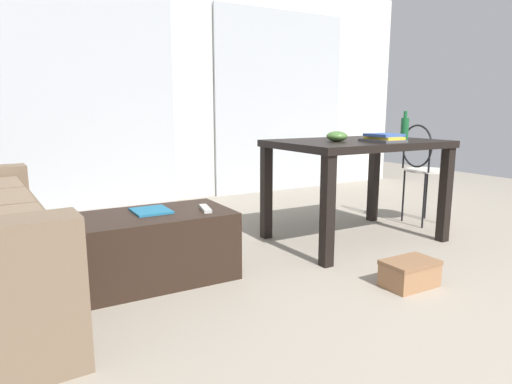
{
  "coord_description": "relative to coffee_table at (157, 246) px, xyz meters",
  "views": [
    {
      "loc": [
        -1.83,
        -0.89,
        0.97
      ],
      "look_at": [
        -0.34,
        1.71,
        0.41
      ],
      "focal_mm": 31.11,
      "sensor_mm": 36.0,
      "label": 1
    }
  ],
  "objects": [
    {
      "name": "ground_plane",
      "position": [
        1.11,
        -0.06,
        -0.2
      ],
      "size": [
        8.95,
        8.95,
        0.0
      ],
      "primitive_type": "plane",
      "color": "gray"
    },
    {
      "name": "curtains",
      "position": [
        1.11,
        2.12,
        0.86
      ],
      "size": [
        3.94,
        0.03,
        2.11
      ],
      "color": "#B2B7BC",
      "rests_on": "ground"
    },
    {
      "name": "book_stack",
      "position": [
        1.58,
        -0.18,
        0.58
      ],
      "size": [
        0.21,
        0.3,
        0.06
      ],
      "color": "#4C4C51",
      "rests_on": "craft_table"
    },
    {
      "name": "bottle_near",
      "position": [
        1.93,
        -0.04,
        0.64
      ],
      "size": [
        0.06,
        0.06,
        0.21
      ],
      "color": "#195B2D",
      "rests_on": "craft_table"
    },
    {
      "name": "coffee_table",
      "position": [
        0.0,
        0.0,
        0.0
      ],
      "size": [
        0.85,
        0.5,
        0.39
      ],
      "color": "black",
      "rests_on": "ground"
    },
    {
      "name": "scissors",
      "position": [
        1.98,
        0.18,
        0.56
      ],
      "size": [
        0.07,
        0.1,
        0.0
      ],
      "color": "#9EA0A5",
      "rests_on": "craft_table"
    },
    {
      "name": "tv_remote_primary",
      "position": [
        0.28,
        -0.07,
        0.21
      ],
      "size": [
        0.08,
        0.19,
        0.02
      ],
      "primitive_type": "cube",
      "rotation": [
        0.0,
        0.0,
        -0.22
      ],
      "color": "#B7B7B2",
      "rests_on": "coffee_table"
    },
    {
      "name": "craft_table",
      "position": [
        1.54,
        0.05,
        0.45
      ],
      "size": [
        1.2,
        0.83,
        0.75
      ],
      "color": "black",
      "rests_on": "ground"
    },
    {
      "name": "magazine",
      "position": [
        -0.01,
        0.04,
        0.2
      ],
      "size": [
        0.2,
        0.23,
        0.01
      ],
      "primitive_type": "cube",
      "rotation": [
        0.0,
        0.0,
        0.01
      ],
      "color": "#1E668C",
      "rests_on": "coffee_table"
    },
    {
      "name": "shoebox",
      "position": [
        1.19,
        -0.81,
        -0.12
      ],
      "size": [
        0.31,
        0.19,
        0.15
      ],
      "color": "#996B47",
      "rests_on": "ground"
    },
    {
      "name": "wire_chair",
      "position": [
        2.35,
        0.12,
        0.34
      ],
      "size": [
        0.36,
        0.38,
        0.85
      ],
      "color": "silver",
      "rests_on": "ground"
    },
    {
      "name": "bowl",
      "position": [
        1.33,
        0.02,
        0.59
      ],
      "size": [
        0.15,
        0.15,
        0.07
      ],
      "primitive_type": "ellipsoid",
      "color": "#477033",
      "rests_on": "craft_table"
    },
    {
      "name": "wall_back",
      "position": [
        1.11,
        2.2,
        1.01
      ],
      "size": [
        5.76,
        0.1,
        2.41
      ],
      "primitive_type": "cube",
      "color": "silver",
      "rests_on": "ground"
    }
  ]
}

